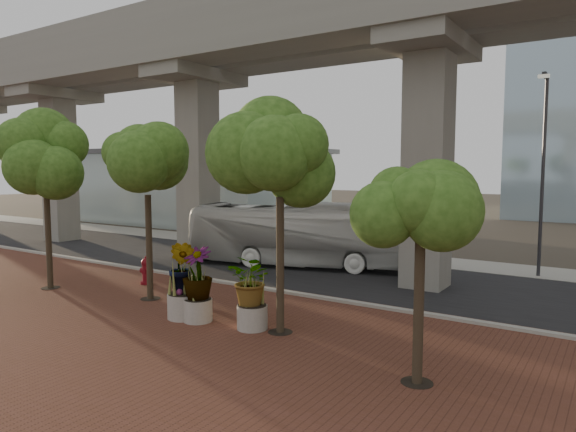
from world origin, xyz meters
The scene contains 18 objects.
ground centered at (0.00, 0.00, 0.00)m, with size 160.00×160.00×0.00m, color #3D362C.
brick_plaza centered at (0.00, -8.00, 0.03)m, with size 70.00×13.00×0.06m, color brown.
asphalt_road centered at (0.00, 2.00, 0.02)m, with size 90.00×8.00×0.04m, color black.
curb_strip centered at (0.00, -2.00, 0.08)m, with size 70.00×0.25×0.16m, color #A09E95.
far_sidewalk centered at (0.00, 7.50, 0.03)m, with size 90.00×3.00×0.06m, color #A09E95.
transit_viaduct centered at (0.00, 2.00, 7.29)m, with size 72.00×5.60×12.40m.
station_pavilion centered at (-20.00, 16.00, 3.22)m, with size 23.00×13.00×6.30m.
transit_bus centered at (-0.39, 2.97, 1.50)m, with size 2.52×10.75×3.00m, color silver.
fire_hydrant centered at (-3.45, -3.78, 0.60)m, with size 0.56×0.50×1.12m.
planter_front centered at (3.60, -6.06, 1.38)m, with size 1.97×1.97×2.17m.
planter_right centered at (1.77, -6.37, 1.44)m, with size 2.13×2.13×2.27m.
planter_left centered at (1.17, -6.37, 1.52)m, with size 2.19×2.19×2.41m.
street_tree_far_west centered at (-6.03, -6.31, 5.09)m, with size 3.79×3.79×6.78m.
street_tree_near_west centered at (-1.50, -5.33, 4.69)m, with size 3.24×3.24×6.13m.
street_tree_near_east centered at (4.45, -5.87, 4.94)m, with size 3.61×3.61×6.55m.
street_tree_far_east centered at (8.85, -7.10, 4.21)m, with size 3.02×3.02×5.55m.
streetlamp_west centered at (-9.49, 6.30, 4.51)m, with size 0.38×1.12×7.72m.
streetlamp_east centered at (9.48, 6.47, 4.96)m, with size 0.42×1.23×8.50m.
Camera 1 is at (12.40, -17.58, 4.69)m, focal length 32.00 mm.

